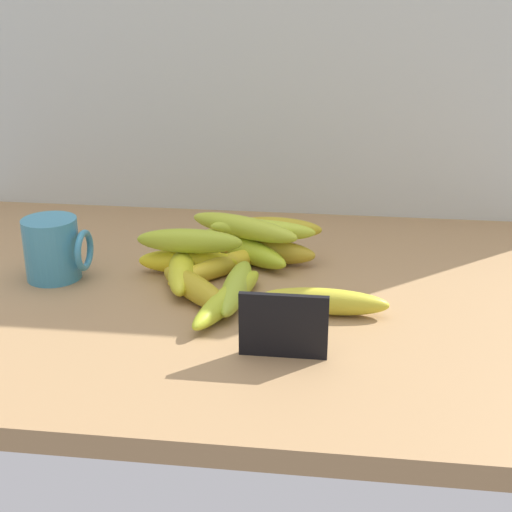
{
  "coord_description": "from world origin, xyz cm",
  "views": [
    {
      "loc": [
        17.55,
        -97.95,
        47.71
      ],
      "look_at": [
        4.98,
        1.55,
        8.0
      ],
      "focal_mm": 50.67,
      "sensor_mm": 36.0,
      "label": 1
    }
  ],
  "objects_px": {
    "banana_11": "(276,228)",
    "banana_12": "(263,230)",
    "banana_3": "(182,270)",
    "banana_0": "(242,248)",
    "banana_10": "(189,241)",
    "banana_5": "(188,261)",
    "banana_8": "(220,266)",
    "banana_1": "(266,251)",
    "banana_6": "(228,298)",
    "banana_2": "(236,287)",
    "chalkboard_sign": "(283,328)",
    "banana_4": "(195,288)",
    "banana_9": "(244,227)",
    "banana_7": "(324,301)",
    "coffee_mug": "(54,249)"
  },
  "relations": [
    {
      "from": "coffee_mug",
      "to": "banana_12",
      "type": "bearing_deg",
      "value": 18.39
    },
    {
      "from": "banana_12",
      "to": "banana_5",
      "type": "bearing_deg",
      "value": -151.72
    },
    {
      "from": "banana_9",
      "to": "banana_10",
      "type": "relative_size",
      "value": 1.21
    },
    {
      "from": "banana_5",
      "to": "banana_7",
      "type": "relative_size",
      "value": 0.87
    },
    {
      "from": "coffee_mug",
      "to": "banana_8",
      "type": "distance_m",
      "value": 0.26
    },
    {
      "from": "banana_0",
      "to": "banana_10",
      "type": "height_order",
      "value": "banana_10"
    },
    {
      "from": "banana_3",
      "to": "banana_9",
      "type": "distance_m",
      "value": 0.13
    },
    {
      "from": "banana_7",
      "to": "banana_3",
      "type": "bearing_deg",
      "value": 159.53
    },
    {
      "from": "banana_8",
      "to": "chalkboard_sign",
      "type": "bearing_deg",
      "value": -63.3
    },
    {
      "from": "banana_0",
      "to": "banana_9",
      "type": "bearing_deg",
      "value": -57.01
    },
    {
      "from": "banana_0",
      "to": "banana_5",
      "type": "distance_m",
      "value": 0.1
    },
    {
      "from": "banana_5",
      "to": "banana_10",
      "type": "height_order",
      "value": "banana_10"
    },
    {
      "from": "banana_3",
      "to": "banana_12",
      "type": "distance_m",
      "value": 0.15
    },
    {
      "from": "banana_5",
      "to": "coffee_mug",
      "type": "bearing_deg",
      "value": -167.66
    },
    {
      "from": "banana_8",
      "to": "banana_12",
      "type": "xyz_separation_m",
      "value": [
        0.06,
        0.06,
        0.04
      ]
    },
    {
      "from": "banana_5",
      "to": "banana_8",
      "type": "height_order",
      "value": "banana_5"
    },
    {
      "from": "banana_5",
      "to": "banana_9",
      "type": "xyz_separation_m",
      "value": [
        0.08,
        0.06,
        0.04
      ]
    },
    {
      "from": "banana_3",
      "to": "banana_9",
      "type": "relative_size",
      "value": 0.86
    },
    {
      "from": "chalkboard_sign",
      "to": "banana_4",
      "type": "bearing_deg",
      "value": 133.92
    },
    {
      "from": "banana_0",
      "to": "banana_7",
      "type": "height_order",
      "value": "banana_0"
    },
    {
      "from": "chalkboard_sign",
      "to": "banana_10",
      "type": "height_order",
      "value": "chalkboard_sign"
    },
    {
      "from": "banana_1",
      "to": "banana_9",
      "type": "bearing_deg",
      "value": -178.4
    },
    {
      "from": "banana_7",
      "to": "chalkboard_sign",
      "type": "bearing_deg",
      "value": -109.77
    },
    {
      "from": "banana_1",
      "to": "banana_11",
      "type": "height_order",
      "value": "banana_11"
    },
    {
      "from": "banana_1",
      "to": "banana_4",
      "type": "bearing_deg",
      "value": -118.34
    },
    {
      "from": "banana_0",
      "to": "banana_2",
      "type": "xyz_separation_m",
      "value": [
        0.01,
        -0.15,
        -0.0
      ]
    },
    {
      "from": "banana_8",
      "to": "banana_12",
      "type": "distance_m",
      "value": 0.1
    },
    {
      "from": "banana_3",
      "to": "banana_7",
      "type": "height_order",
      "value": "banana_3"
    },
    {
      "from": "banana_4",
      "to": "chalkboard_sign",
      "type": "bearing_deg",
      "value": -46.08
    },
    {
      "from": "banana_1",
      "to": "banana_12",
      "type": "distance_m",
      "value": 0.04
    },
    {
      "from": "chalkboard_sign",
      "to": "banana_10",
      "type": "relative_size",
      "value": 0.67
    },
    {
      "from": "banana_4",
      "to": "coffee_mug",
      "type": "bearing_deg",
      "value": 166.98
    },
    {
      "from": "banana_8",
      "to": "banana_3",
      "type": "bearing_deg",
      "value": -149.3
    },
    {
      "from": "banana_1",
      "to": "banana_6",
      "type": "relative_size",
      "value": 0.82
    },
    {
      "from": "banana_0",
      "to": "banana_8",
      "type": "height_order",
      "value": "banana_0"
    },
    {
      "from": "banana_2",
      "to": "chalkboard_sign",
      "type": "bearing_deg",
      "value": -62.3
    },
    {
      "from": "banana_6",
      "to": "banana_9",
      "type": "height_order",
      "value": "banana_9"
    },
    {
      "from": "banana_8",
      "to": "banana_10",
      "type": "relative_size",
      "value": 1.22
    },
    {
      "from": "banana_0",
      "to": "banana_1",
      "type": "height_order",
      "value": "same"
    },
    {
      "from": "banana_11",
      "to": "banana_12",
      "type": "xyz_separation_m",
      "value": [
        -0.02,
        -0.01,
        -0.0
      ]
    },
    {
      "from": "banana_4",
      "to": "banana_9",
      "type": "bearing_deg",
      "value": 72.79
    },
    {
      "from": "banana_2",
      "to": "banana_12",
      "type": "xyz_separation_m",
      "value": [
        0.02,
        0.15,
        0.04
      ]
    },
    {
      "from": "banana_11",
      "to": "chalkboard_sign",
      "type": "bearing_deg",
      "value": -82.49
    },
    {
      "from": "chalkboard_sign",
      "to": "banana_11",
      "type": "bearing_deg",
      "value": 97.51
    },
    {
      "from": "banana_10",
      "to": "banana_6",
      "type": "bearing_deg",
      "value": -55.01
    },
    {
      "from": "banana_10",
      "to": "banana_1",
      "type": "bearing_deg",
      "value": 33.3
    },
    {
      "from": "banana_3",
      "to": "banana_9",
      "type": "height_order",
      "value": "banana_9"
    },
    {
      "from": "chalkboard_sign",
      "to": "banana_10",
      "type": "xyz_separation_m",
      "value": [
        -0.17,
        0.23,
        0.02
      ]
    },
    {
      "from": "banana_4",
      "to": "banana_10",
      "type": "bearing_deg",
      "value": 106.35
    },
    {
      "from": "banana_5",
      "to": "banana_10",
      "type": "xyz_separation_m",
      "value": [
        0.01,
        -0.01,
        0.04
      ]
    }
  ]
}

